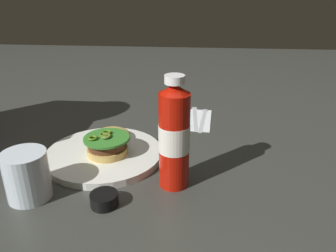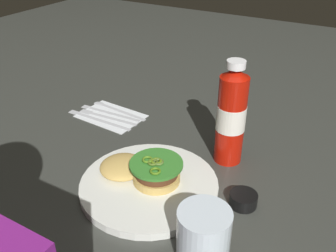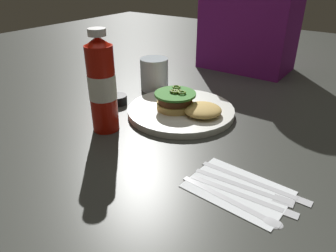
{
  "view_description": "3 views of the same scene",
  "coord_description": "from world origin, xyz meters",
  "px_view_note": "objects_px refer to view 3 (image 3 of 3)",
  "views": [
    {
      "loc": [
        -0.74,
        -0.19,
        0.42
      ],
      "look_at": [
        0.03,
        -0.12,
        0.07
      ],
      "focal_mm": 35.41,
      "sensor_mm": 36.0,
      "label": 1
    },
    {
      "loc": [
        -0.36,
        0.55,
        0.51
      ],
      "look_at": [
        0.03,
        -0.13,
        0.06
      ],
      "focal_mm": 39.35,
      "sensor_mm": 36.0,
      "label": 2
    },
    {
      "loc": [
        0.42,
        -0.63,
        0.37
      ],
      "look_at": [
        0.06,
        -0.13,
        0.05
      ],
      "focal_mm": 33.6,
      "sensor_mm": 36.0,
      "label": 3
    }
  ],
  "objects_px": {
    "steak_knife": "(248,196)",
    "butter_knife": "(261,183)",
    "diner_person": "(250,13)",
    "dinner_plate": "(181,111)",
    "spoon_utensil": "(243,206)",
    "condiment_cup": "(117,100)",
    "ketchup_bottle": "(102,85)",
    "water_glass": "(154,74)",
    "fork_utensil": "(251,188)",
    "burger_sandwich": "(185,104)",
    "napkin": "(238,189)"
  },
  "relations": [
    {
      "from": "ketchup_bottle",
      "to": "diner_person",
      "type": "relative_size",
      "value": 0.5
    },
    {
      "from": "ketchup_bottle",
      "to": "butter_knife",
      "type": "distance_m",
      "value": 0.42
    },
    {
      "from": "steak_knife",
      "to": "spoon_utensil",
      "type": "bearing_deg",
      "value": -85.03
    },
    {
      "from": "burger_sandwich",
      "to": "ketchup_bottle",
      "type": "xyz_separation_m",
      "value": [
        -0.12,
        -0.18,
        0.08
      ]
    },
    {
      "from": "dinner_plate",
      "to": "condiment_cup",
      "type": "distance_m",
      "value": 0.2
    },
    {
      "from": "steak_knife",
      "to": "butter_knife",
      "type": "bearing_deg",
      "value": 84.82
    },
    {
      "from": "dinner_plate",
      "to": "spoon_utensil",
      "type": "bearing_deg",
      "value": -40.91
    },
    {
      "from": "water_glass",
      "to": "dinner_plate",
      "type": "bearing_deg",
      "value": -31.84
    },
    {
      "from": "condiment_cup",
      "to": "spoon_utensil",
      "type": "relative_size",
      "value": 0.28
    },
    {
      "from": "fork_utensil",
      "to": "diner_person",
      "type": "relative_size",
      "value": 0.39
    },
    {
      "from": "condiment_cup",
      "to": "spoon_utensil",
      "type": "distance_m",
      "value": 0.53
    },
    {
      "from": "spoon_utensil",
      "to": "butter_knife",
      "type": "distance_m",
      "value": 0.08
    },
    {
      "from": "butter_knife",
      "to": "diner_person",
      "type": "bearing_deg",
      "value": 115.5
    },
    {
      "from": "ketchup_bottle",
      "to": "napkin",
      "type": "distance_m",
      "value": 0.39
    },
    {
      "from": "water_glass",
      "to": "spoon_utensil",
      "type": "relative_size",
      "value": 0.52
    },
    {
      "from": "ketchup_bottle",
      "to": "water_glass",
      "type": "height_order",
      "value": "ketchup_bottle"
    },
    {
      "from": "burger_sandwich",
      "to": "water_glass",
      "type": "bearing_deg",
      "value": 148.75
    },
    {
      "from": "spoon_utensil",
      "to": "condiment_cup",
      "type": "bearing_deg",
      "value": 157.21
    },
    {
      "from": "ketchup_bottle",
      "to": "condiment_cup",
      "type": "bearing_deg",
      "value": 123.32
    },
    {
      "from": "burger_sandwich",
      "to": "condiment_cup",
      "type": "xyz_separation_m",
      "value": [
        -0.21,
        -0.04,
        -0.02
      ]
    },
    {
      "from": "spoon_utensil",
      "to": "fork_utensil",
      "type": "distance_m",
      "value": 0.05
    },
    {
      "from": "steak_knife",
      "to": "diner_person",
      "type": "height_order",
      "value": "diner_person"
    },
    {
      "from": "water_glass",
      "to": "diner_person",
      "type": "relative_size",
      "value": 0.21
    },
    {
      "from": "steak_knife",
      "to": "diner_person",
      "type": "relative_size",
      "value": 0.41
    },
    {
      "from": "burger_sandwich",
      "to": "diner_person",
      "type": "distance_m",
      "value": 0.54
    },
    {
      "from": "dinner_plate",
      "to": "burger_sandwich",
      "type": "bearing_deg",
      "value": -25.29
    },
    {
      "from": "dinner_plate",
      "to": "condiment_cup",
      "type": "xyz_separation_m",
      "value": [
        -0.19,
        -0.05,
        0.0
      ]
    },
    {
      "from": "napkin",
      "to": "butter_knife",
      "type": "xyz_separation_m",
      "value": [
        0.03,
        0.04,
        0.0
      ]
    },
    {
      "from": "ketchup_bottle",
      "to": "fork_utensil",
      "type": "xyz_separation_m",
      "value": [
        0.39,
        -0.02,
        -0.11
      ]
    },
    {
      "from": "steak_knife",
      "to": "diner_person",
      "type": "xyz_separation_m",
      "value": [
        -0.32,
        0.73,
        0.2
      ]
    },
    {
      "from": "burger_sandwich",
      "to": "condiment_cup",
      "type": "height_order",
      "value": "burger_sandwich"
    },
    {
      "from": "dinner_plate",
      "to": "spoon_utensil",
      "type": "relative_size",
      "value": 1.48
    },
    {
      "from": "burger_sandwich",
      "to": "ketchup_bottle",
      "type": "relative_size",
      "value": 0.75
    },
    {
      "from": "spoon_utensil",
      "to": "water_glass",
      "type": "bearing_deg",
      "value": 142.24
    },
    {
      "from": "dinner_plate",
      "to": "burger_sandwich",
      "type": "height_order",
      "value": "burger_sandwich"
    },
    {
      "from": "water_glass",
      "to": "napkin",
      "type": "height_order",
      "value": "water_glass"
    },
    {
      "from": "napkin",
      "to": "dinner_plate",
      "type": "bearing_deg",
      "value": 141.16
    },
    {
      "from": "burger_sandwich",
      "to": "butter_knife",
      "type": "height_order",
      "value": "burger_sandwich"
    },
    {
      "from": "ketchup_bottle",
      "to": "napkin",
      "type": "bearing_deg",
      "value": -4.75
    },
    {
      "from": "diner_person",
      "to": "steak_knife",
      "type": "bearing_deg",
      "value": -66.27
    },
    {
      "from": "napkin",
      "to": "steak_knife",
      "type": "relative_size",
      "value": 0.89
    },
    {
      "from": "dinner_plate",
      "to": "fork_utensil",
      "type": "xyz_separation_m",
      "value": [
        0.29,
        -0.2,
        -0.0
      ]
    },
    {
      "from": "condiment_cup",
      "to": "steak_knife",
      "type": "height_order",
      "value": "condiment_cup"
    },
    {
      "from": "water_glass",
      "to": "fork_utensil",
      "type": "height_order",
      "value": "water_glass"
    },
    {
      "from": "water_glass",
      "to": "butter_knife",
      "type": "xyz_separation_m",
      "value": [
        0.47,
        -0.29,
        -0.05
      ]
    },
    {
      "from": "burger_sandwich",
      "to": "steak_knife",
      "type": "distance_m",
      "value": 0.35
    },
    {
      "from": "butter_knife",
      "to": "diner_person",
      "type": "distance_m",
      "value": 0.79
    },
    {
      "from": "butter_knife",
      "to": "condiment_cup",
      "type": "bearing_deg",
      "value": 165.39
    },
    {
      "from": "ketchup_bottle",
      "to": "butter_knife",
      "type": "height_order",
      "value": "ketchup_bottle"
    },
    {
      "from": "butter_knife",
      "to": "spoon_utensil",
      "type": "bearing_deg",
      "value": -91.39
    }
  ]
}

